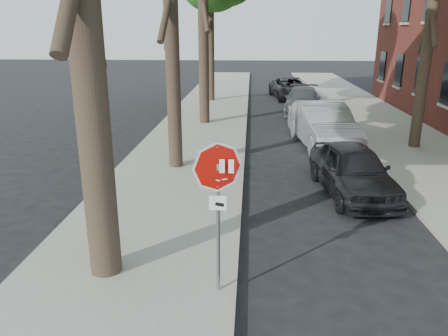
% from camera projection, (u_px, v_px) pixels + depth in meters
% --- Properties ---
extents(ground, '(120.00, 120.00, 0.00)m').
position_uv_depth(ground, '(259.00, 297.00, 7.44)').
color(ground, black).
rests_on(ground, ground).
extents(sidewalk_left, '(4.00, 55.00, 0.12)m').
position_uv_depth(sidewalk_left, '(198.00, 133.00, 18.98)').
color(sidewalk_left, gray).
rests_on(sidewalk_left, ground).
extents(sidewalk_right, '(4.00, 55.00, 0.12)m').
position_uv_depth(sidewalk_right, '(397.00, 136.00, 18.48)').
color(sidewalk_right, gray).
rests_on(sidewalk_right, ground).
extents(curb_left, '(0.12, 55.00, 0.13)m').
position_uv_depth(curb_left, '(245.00, 133.00, 18.86)').
color(curb_left, '#9E9384').
rests_on(curb_left, ground).
extents(curb_right, '(0.12, 55.00, 0.13)m').
position_uv_depth(curb_right, '(348.00, 135.00, 18.60)').
color(curb_right, '#9E9384').
rests_on(curb_right, ground).
extents(stop_sign, '(0.76, 0.34, 2.61)m').
position_uv_depth(stop_sign, '(218.00, 189.00, 6.86)').
color(stop_sign, gray).
rests_on(stop_sign, sidewalk_left).
extents(car_a, '(2.11, 4.24, 1.39)m').
position_uv_depth(car_a, '(353.00, 170.00, 11.90)').
color(car_a, black).
rests_on(car_a, ground).
extents(car_b, '(2.38, 5.18, 1.65)m').
position_uv_depth(car_b, '(323.00, 125.00, 16.86)').
color(car_b, '#ABABB3').
rests_on(car_b, ground).
extents(car_c, '(2.45, 4.85, 1.35)m').
position_uv_depth(car_c, '(303.00, 101.00, 23.64)').
color(car_c, '#45464A').
rests_on(car_c, ground).
extents(car_d, '(2.92, 5.17, 1.36)m').
position_uv_depth(car_d, '(291.00, 88.00, 28.48)').
color(car_d, black).
rests_on(car_d, ground).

